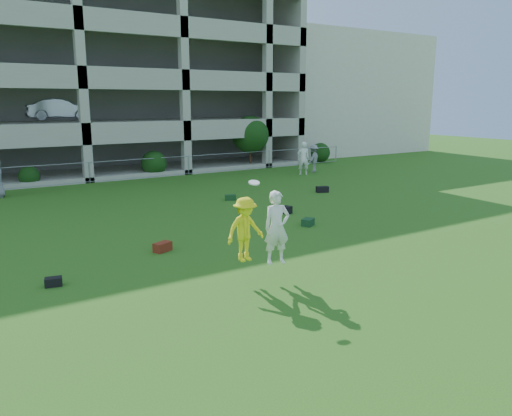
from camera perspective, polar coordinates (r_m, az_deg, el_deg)
ground at (r=12.24m, az=4.77°, el=-9.32°), size 100.00×100.00×0.00m
stucco_building at (r=47.62m, az=6.57°, el=12.71°), size 16.00×14.00×10.00m
bystander_e at (r=30.92m, az=5.42°, el=5.68°), size 0.88×0.77×2.03m
bystander_f at (r=32.13m, az=6.58°, el=5.65°), size 1.31×1.09×1.76m
bag_red_a at (r=15.41m, az=-10.64°, el=-4.39°), size 0.62×0.49×0.28m
bag_black_b at (r=13.37m, az=-22.14°, el=-7.82°), size 0.45×0.33×0.22m
bag_green_c at (r=18.34m, az=5.95°, el=-1.61°), size 0.61×0.56×0.26m
crate_d at (r=20.22m, az=3.53°, el=-0.22°), size 0.46×0.46×0.30m
bag_black_e at (r=25.08m, az=7.59°, el=2.12°), size 0.66×0.47×0.30m
bag_green_g at (r=22.95m, az=-2.95°, el=1.22°), size 0.58×0.49×0.25m
frisbee_contest at (r=12.39m, az=0.05°, el=-2.37°), size 1.66×0.93×2.16m
parking_garage at (r=37.40m, az=-22.52°, el=13.62°), size 30.00×14.00×12.00m
fence at (r=29.13m, az=-18.50°, el=3.91°), size 36.06×0.06×1.20m
shrub_row at (r=31.10m, az=-10.69°, el=6.47°), size 34.38×2.52×3.50m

